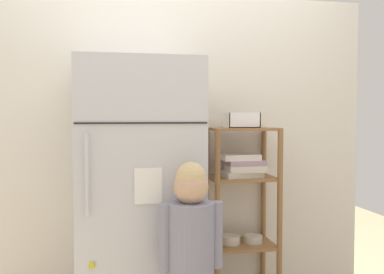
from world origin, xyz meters
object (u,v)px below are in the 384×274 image
(refrigerator, at_px, (138,194))
(child_standing, at_px, (191,241))
(fruit_bin, at_px, (242,122))
(pantry_shelf_unit, at_px, (242,192))

(refrigerator, distance_m, child_standing, 0.53)
(refrigerator, height_order, fruit_bin, refrigerator)
(child_standing, height_order, pantry_shelf_unit, pantry_shelf_unit)
(refrigerator, distance_m, pantry_shelf_unit, 0.72)
(child_standing, xyz_separation_m, pantry_shelf_unit, (0.47, 0.60, 0.14))
(pantry_shelf_unit, height_order, fruit_bin, fruit_bin)
(refrigerator, xyz_separation_m, fruit_bin, (0.69, 0.14, 0.43))
(pantry_shelf_unit, xyz_separation_m, fruit_bin, (-0.01, -0.01, 0.47))
(refrigerator, xyz_separation_m, child_standing, (0.24, -0.45, -0.17))
(child_standing, bearing_deg, pantry_shelf_unit, 52.09)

